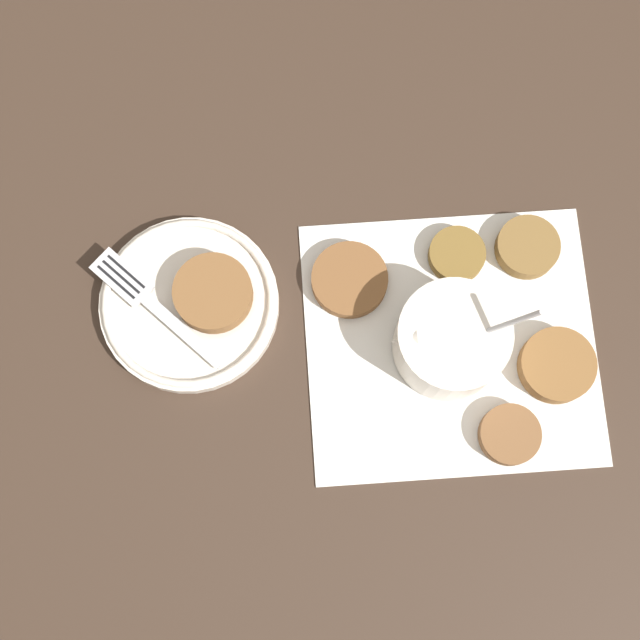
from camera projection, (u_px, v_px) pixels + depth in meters
name	position (u px, v px, depth m)	size (l,w,h in m)	color
ground_plane	(443.00, 324.00, 0.89)	(4.00, 4.00, 0.00)	#38281E
napkin	(451.00, 343.00, 0.89)	(0.30, 0.27, 0.00)	silver
sauce_bowl	(453.00, 341.00, 0.86)	(0.13, 0.11, 0.13)	silver
fritter_0	(349.00, 280.00, 0.89)	(0.08, 0.08, 0.02)	brown
fritter_1	(527.00, 247.00, 0.90)	(0.06, 0.06, 0.02)	brown
fritter_2	(510.00, 435.00, 0.86)	(0.06, 0.06, 0.02)	brown
fritter_3	(457.00, 255.00, 0.90)	(0.06, 0.06, 0.02)	brown
fritter_4	(557.00, 365.00, 0.87)	(0.07, 0.07, 0.02)	brown
serving_plate	(189.00, 303.00, 0.89)	(0.18, 0.18, 0.02)	silver
fritter_on_plate	(213.00, 293.00, 0.87)	(0.08, 0.08, 0.02)	brown
fork	(145.00, 298.00, 0.88)	(0.13, 0.13, 0.00)	silver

